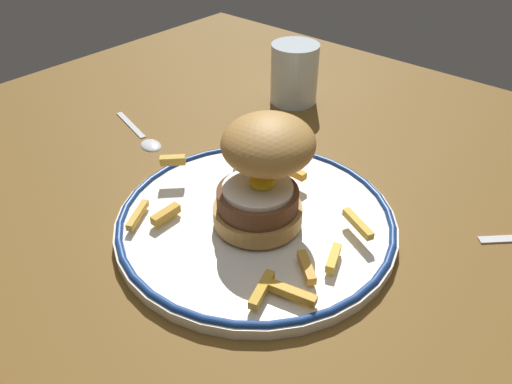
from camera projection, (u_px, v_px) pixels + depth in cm
name	position (u px, v px, depth cm)	size (l,w,h in cm)	color
ground_plane	(284.00, 236.00, 55.76)	(117.83, 101.62, 4.00)	brown
dinner_plate	(256.00, 220.00, 53.54)	(29.90, 29.90, 1.60)	white
burger	(264.00, 170.00, 49.97)	(12.74, 13.18, 11.01)	#B88541
fries_pile	(259.00, 206.00, 52.84)	(25.36, 21.35, 2.88)	gold
water_glass	(294.00, 77.00, 76.64)	(7.25, 7.25, 9.09)	silver
spoon	(146.00, 139.00, 68.52)	(13.28, 5.11, 0.90)	silver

